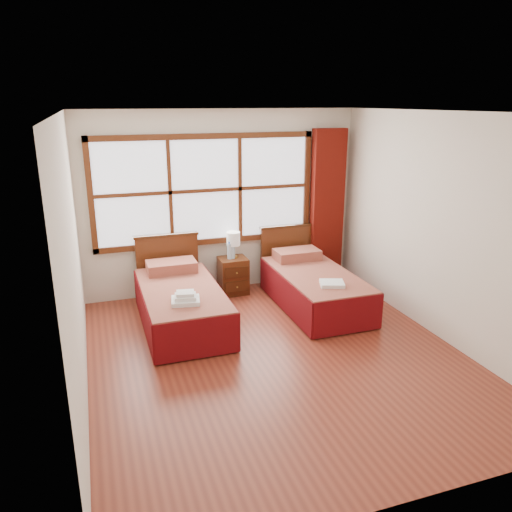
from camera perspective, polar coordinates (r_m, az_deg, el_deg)
name	(u,v)px	position (r m, az deg, el deg)	size (l,w,h in m)	color
floor	(277,356)	(5.63, 2.47, -11.39)	(4.50, 4.50, 0.00)	maroon
ceiling	(281,112)	(4.93, 2.87, 16.13)	(4.50, 4.50, 0.00)	white
wall_back	(222,203)	(7.21, -3.86, 6.09)	(4.00, 4.00, 0.00)	silver
wall_left	(73,263)	(4.81, -20.17, -0.73)	(4.50, 4.50, 0.00)	silver
wall_right	(441,228)	(6.13, 20.40, 3.00)	(4.50, 4.50, 0.00)	silver
window	(206,190)	(7.08, -5.79, 7.48)	(3.16, 0.06, 1.56)	white
curtain	(327,206)	(7.67, 8.11, 5.65)	(0.50, 0.16, 2.30)	#601109
bed_left	(181,302)	(6.35, -8.61, -5.25)	(0.96, 1.98, 0.93)	#3C1E0C
bed_right	(313,286)	(6.87, 6.58, -3.42)	(0.95, 1.97, 0.92)	#3C1E0C
nightstand	(233,276)	(7.27, -2.63, -2.26)	(0.40, 0.40, 0.53)	#542812
towels_left	(185,298)	(5.75, -8.07, -4.82)	(0.36, 0.33, 0.13)	white
towels_right	(332,284)	(6.32, 8.68, -3.13)	(0.36, 0.34, 0.05)	white
lamp	(233,240)	(7.15, -2.61, 1.89)	(0.19, 0.19, 0.38)	gold
bottle_near	(230,251)	(7.13, -3.04, 0.59)	(0.07, 0.07, 0.26)	silver
bottle_far	(233,250)	(7.15, -2.69, 0.65)	(0.07, 0.07, 0.26)	silver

